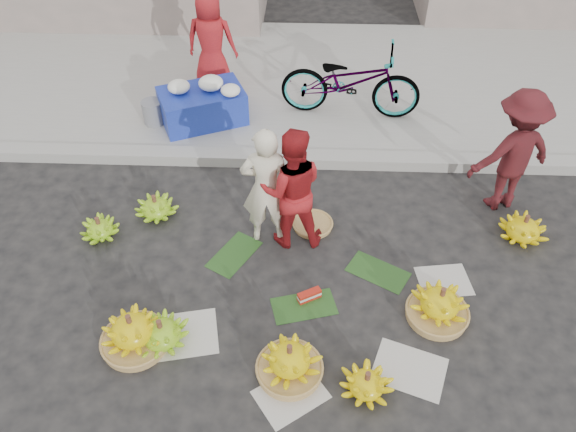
{
  "coord_description": "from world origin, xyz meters",
  "views": [
    {
      "loc": [
        -0.12,
        -3.79,
        4.64
      ],
      "look_at": [
        -0.29,
        0.41,
        0.7
      ],
      "focal_mm": 35.0,
      "sensor_mm": 36.0,
      "label": 1
    }
  ],
  "objects_px": {
    "banana_bunch_4": "(439,305)",
    "flower_table": "(203,104)",
    "vendor_cream": "(266,188)",
    "banana_bunch_0": "(133,332)",
    "bicycle": "(351,81)"
  },
  "relations": [
    {
      "from": "bicycle",
      "to": "banana_bunch_4",
      "type": "bearing_deg",
      "value": -162.39
    },
    {
      "from": "flower_table",
      "to": "banana_bunch_4",
      "type": "bearing_deg",
      "value": -72.39
    },
    {
      "from": "banana_bunch_4",
      "to": "vendor_cream",
      "type": "xyz_separation_m",
      "value": [
        -1.78,
        1.07,
        0.56
      ]
    },
    {
      "from": "flower_table",
      "to": "bicycle",
      "type": "relative_size",
      "value": 0.68
    },
    {
      "from": "banana_bunch_4",
      "to": "banana_bunch_0",
      "type": "bearing_deg",
      "value": -171.47
    },
    {
      "from": "banana_bunch_0",
      "to": "bicycle",
      "type": "distance_m",
      "value": 4.59
    },
    {
      "from": "banana_bunch_0",
      "to": "vendor_cream",
      "type": "height_order",
      "value": "vendor_cream"
    },
    {
      "from": "vendor_cream",
      "to": "bicycle",
      "type": "relative_size",
      "value": 0.76
    },
    {
      "from": "flower_table",
      "to": "bicycle",
      "type": "bearing_deg",
      "value": -15.62
    },
    {
      "from": "vendor_cream",
      "to": "bicycle",
      "type": "height_order",
      "value": "vendor_cream"
    },
    {
      "from": "vendor_cream",
      "to": "bicycle",
      "type": "bearing_deg",
      "value": -113.9
    },
    {
      "from": "banana_bunch_0",
      "to": "vendor_cream",
      "type": "xyz_separation_m",
      "value": [
        1.18,
        1.51,
        0.56
      ]
    },
    {
      "from": "banana_bunch_4",
      "to": "flower_table",
      "type": "relative_size",
      "value": 0.53
    },
    {
      "from": "banana_bunch_0",
      "to": "vendor_cream",
      "type": "distance_m",
      "value": 2.0
    },
    {
      "from": "vendor_cream",
      "to": "flower_table",
      "type": "relative_size",
      "value": 1.12
    }
  ]
}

